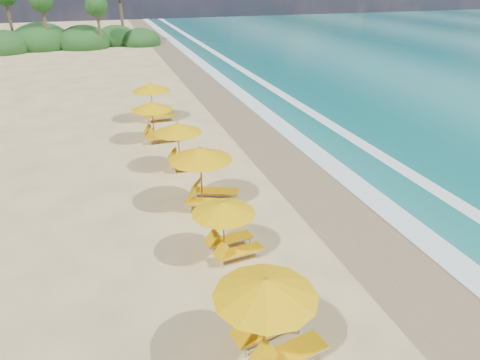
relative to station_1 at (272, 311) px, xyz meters
The scene contains 10 objects.
ground 7.62m from the station_1, 77.88° to the left, with size 160.00×160.00×0.00m, color #DABF80.
wet_sand 9.31m from the station_1, 52.75° to the left, with size 4.00×160.00×0.01m, color #8D7654.
surf_foam 11.14m from the station_1, 41.54° to the left, with size 4.00×160.00×0.01m.
station_1 is the anchor object (origin of this frame).
station_2 4.37m from the station_1, 87.01° to the left, with size 2.42×2.29×2.09m.
station_3 7.92m from the station_1, 87.33° to the left, with size 3.30×3.27×2.53m.
station_4 11.89m from the station_1, 89.07° to the left, with size 2.57×2.40×2.30m.
station_5 16.02m from the station_1, 91.68° to the left, with size 2.55×2.37×2.30m.
station_6 19.83m from the station_1, 90.04° to the left, with size 2.60×2.40×2.42m.
treeline 53.50m from the station_1, 98.99° to the left, with size 25.80×8.80×9.74m.
Camera 1 is at (-4.64, -14.52, 8.48)m, focal length 32.57 mm.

